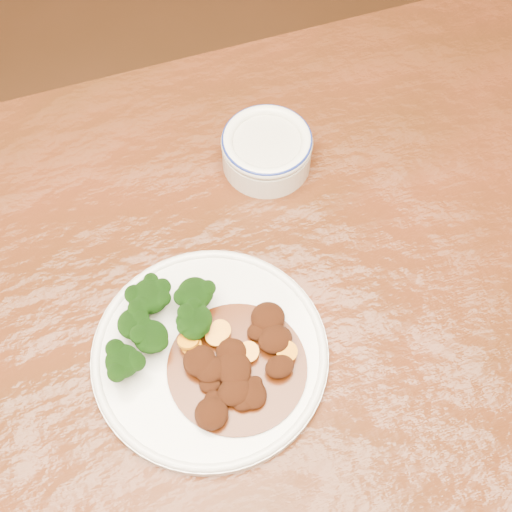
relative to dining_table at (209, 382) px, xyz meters
name	(u,v)px	position (x,y,z in m)	size (l,w,h in m)	color
ground	(228,495)	(0.00, 0.00, -0.67)	(4.00, 4.00, 0.00)	#462811
dining_table	(209,382)	(0.00, 0.00, 0.00)	(1.54, 0.97, 0.75)	#511E0E
dinner_plate	(210,354)	(0.01, 0.00, 0.09)	(0.26, 0.26, 0.02)	silver
broccoli_florets	(162,320)	(-0.03, 0.04, 0.12)	(0.13, 0.10, 0.05)	#598B48
mince_stew	(238,365)	(0.03, -0.03, 0.10)	(0.15, 0.15, 0.03)	#4F2308
dip_bowl	(267,149)	(0.16, 0.23, 0.11)	(0.12, 0.12, 0.05)	silver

